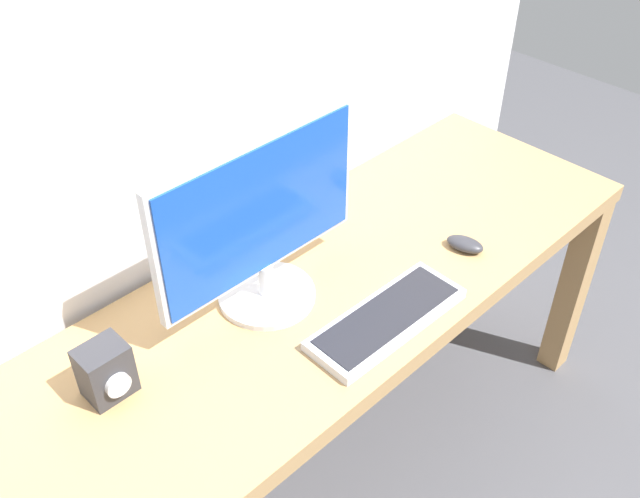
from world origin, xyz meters
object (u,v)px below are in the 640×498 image
at_px(monitor, 260,222).
at_px(mouse, 465,244).
at_px(keyboard_primary, 387,319).
at_px(audio_controller, 106,371).
at_px(desk, 334,310).

relative_size(monitor, mouse, 5.61).
bearing_deg(keyboard_primary, monitor, 117.37).
xyz_separation_m(monitor, keyboard_primary, (0.14, -0.27, -0.21)).
height_order(keyboard_primary, mouse, mouse).
relative_size(monitor, audio_controller, 4.40).
height_order(desk, audio_controller, audio_controller).
bearing_deg(audio_controller, mouse, -14.39).
distance_m(keyboard_primary, audio_controller, 0.62).
bearing_deg(keyboard_primary, audio_controller, 154.28).
bearing_deg(audio_controller, keyboard_primary, -25.72).
bearing_deg(desk, audio_controller, 172.64).
xyz_separation_m(desk, mouse, (0.32, -0.16, 0.12)).
distance_m(monitor, audio_controller, 0.45).
height_order(monitor, audio_controller, monitor).
relative_size(desk, mouse, 18.17).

